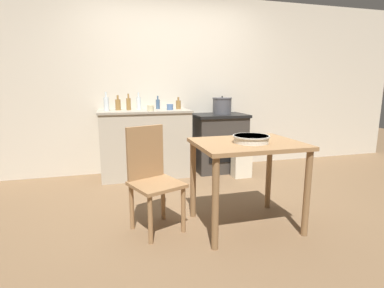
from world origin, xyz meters
TOP-DOWN VIEW (x-y plane):
  - ground_plane at (0.00, 0.00)m, footprint 14.00×14.00m
  - wall_back at (0.00, 1.58)m, footprint 8.00×0.07m
  - counter_cabinet at (-0.43, 1.28)m, footprint 1.25×0.58m
  - stove at (0.68, 1.27)m, footprint 0.77×0.60m
  - work_table at (0.26, -0.53)m, footprint 0.92×0.72m
  - chair at (-0.57, -0.34)m, footprint 0.52×0.52m
  - flour_sack at (0.86, 0.85)m, footprint 0.25×0.18m
  - stock_pot at (0.72, 1.30)m, footprint 0.29×0.29m
  - mixing_bowl_large at (0.27, -0.57)m, footprint 0.32×0.32m
  - bottle_far_left at (-0.63, 1.33)m, footprint 0.06×0.06m
  - bottle_left at (0.07, 1.35)m, footprint 0.07×0.07m
  - bottle_mid_left at (-0.93, 1.32)m, footprint 0.07×0.07m
  - bottle_center_left at (-0.49, 1.40)m, footprint 0.07×0.07m
  - bottle_center at (-0.21, 1.43)m, footprint 0.06×0.06m
  - bottle_center_right at (-0.78, 1.37)m, footprint 0.07×0.07m
  - cup_mid_right at (-0.08, 1.23)m, footprint 0.09×0.09m
  - cup_right at (-0.37, 1.10)m, footprint 0.09×0.09m

SIDE VIEW (x-z plane):
  - ground_plane at x=0.00m, z-range 0.00..0.00m
  - flour_sack at x=0.86m, z-range 0.00..0.40m
  - stove at x=0.68m, z-range 0.00..0.86m
  - counter_cabinet at x=-0.43m, z-range 0.00..0.94m
  - chair at x=-0.57m, z-range 0.02..0.95m
  - work_table at x=0.26m, z-range 0.26..1.05m
  - mixing_bowl_large at x=0.27m, z-range 0.79..0.85m
  - stock_pot at x=0.72m, z-range 0.84..1.11m
  - cup_right at x=-0.37m, z-range 0.94..1.02m
  - cup_mid_right at x=-0.08m, z-range 0.94..1.02m
  - bottle_left at x=0.07m, z-range 0.92..1.09m
  - bottle_center at x=-0.21m, z-range 0.92..1.10m
  - bottle_center_right at x=-0.78m, z-range 0.91..1.12m
  - bottle_far_left at x=-0.63m, z-range 0.91..1.14m
  - bottle_center_left at x=-0.49m, z-range 0.91..1.15m
  - bottle_mid_left at x=-0.93m, z-range 0.91..1.16m
  - wall_back at x=0.00m, z-range 0.00..2.55m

